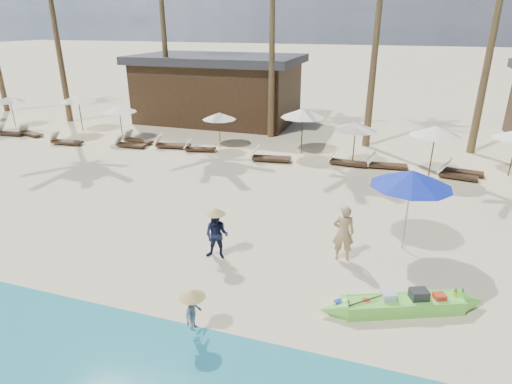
% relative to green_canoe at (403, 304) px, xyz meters
% --- Properties ---
extents(ground, '(240.00, 240.00, 0.00)m').
position_rel_green_canoe_xyz_m(ground, '(-4.19, 0.48, -0.19)').
color(ground, beige).
rests_on(ground, ground).
extents(green_canoe, '(4.24, 2.02, 0.57)m').
position_rel_green_canoe_xyz_m(green_canoe, '(0.00, 0.00, 0.00)').
color(green_canoe, '#69DC43').
rests_on(green_canoe, ground).
extents(tourist, '(0.69, 0.53, 1.68)m').
position_rel_green_canoe_xyz_m(tourist, '(-1.69, 1.97, 0.65)').
color(tourist, tan).
rests_on(tourist, ground).
extents(vendor_green, '(0.74, 0.59, 1.45)m').
position_rel_green_canoe_xyz_m(vendor_green, '(-5.12, 0.92, 0.53)').
color(vendor_green, '#141A39').
rests_on(vendor_green, ground).
extents(vendor_yellow, '(0.38, 0.59, 0.88)m').
position_rel_green_canoe_xyz_m(vendor_yellow, '(-4.29, -2.29, 0.43)').
color(vendor_yellow, gray).
rests_on(vendor_yellow, ground).
extents(blue_umbrella, '(2.31, 2.31, 2.48)m').
position_rel_green_canoe_xyz_m(blue_umbrella, '(-0.03, 3.15, 2.05)').
color(blue_umbrella, '#99999E').
rests_on(blue_umbrella, ground).
extents(resort_parasol_1, '(1.88, 1.88, 1.93)m').
position_rel_green_canoe_xyz_m(resort_parasol_1, '(-24.13, 12.17, 1.55)').
color(resort_parasol_1, '#392717').
rests_on(resort_parasol_1, ground).
extents(lounger_1_left, '(1.69, 0.69, 0.56)m').
position_rel_green_canoe_xyz_m(lounger_1_left, '(-22.47, 10.12, -0.01)').
color(lounger_1_left, '#392717').
rests_on(lounger_1_left, ground).
extents(lounger_1_right, '(1.79, 0.95, 0.58)m').
position_rel_green_canoe_xyz_m(lounger_1_right, '(-21.24, 10.48, 0.00)').
color(lounger_1_right, '#392717').
rests_on(lounger_1_right, ground).
extents(resort_parasol_2, '(2.19, 2.19, 2.26)m').
position_rel_green_canoe_xyz_m(resort_parasol_2, '(-19.06, 12.44, 1.84)').
color(resort_parasol_2, '#392717').
rests_on(resort_parasol_2, ground).
extents(lounger_2_left, '(1.86, 0.69, 0.62)m').
position_rel_green_canoe_xyz_m(lounger_2_left, '(-17.90, 9.55, 0.02)').
color(lounger_2_left, '#392717').
rests_on(lounger_2_left, ground).
extents(resort_parasol_3, '(1.93, 1.93, 1.98)m').
position_rel_green_canoe_xyz_m(resort_parasol_3, '(-15.48, 11.42, 1.60)').
color(resort_parasol_3, '#392717').
rests_on(resort_parasol_3, ground).
extents(lounger_3_left, '(1.86, 0.84, 0.61)m').
position_rel_green_canoe_xyz_m(lounger_3_left, '(-14.29, 11.03, 0.01)').
color(lounger_3_left, '#392717').
rests_on(lounger_3_left, ground).
extents(lounger_3_right, '(1.72, 0.57, 0.58)m').
position_rel_green_canoe_xyz_m(lounger_3_right, '(-14.18, 10.15, 0.00)').
color(lounger_3_right, '#392717').
rests_on(lounger_3_right, ground).
extents(resort_parasol_4, '(1.81, 1.81, 1.86)m').
position_rel_green_canoe_xyz_m(resort_parasol_4, '(-9.56, 11.81, 1.49)').
color(resort_parasol_4, '#392717').
rests_on(resort_parasol_4, ground).
extents(lounger_4_left, '(1.99, 0.90, 0.65)m').
position_rel_green_canoe_xyz_m(lounger_4_left, '(-11.98, 10.72, 0.03)').
color(lounger_4_left, '#392717').
rests_on(lounger_4_left, ground).
extents(lounger_4_right, '(1.72, 0.90, 0.56)m').
position_rel_green_canoe_xyz_m(lounger_4_right, '(-10.30, 10.60, -0.01)').
color(lounger_4_right, '#392717').
rests_on(lounger_4_right, ground).
extents(resort_parasol_5, '(2.24, 2.24, 2.31)m').
position_rel_green_canoe_xyz_m(resort_parasol_5, '(-5.11, 12.04, 1.89)').
color(resort_parasol_5, '#392717').
rests_on(resort_parasol_5, ground).
extents(lounger_5_left, '(2.03, 0.87, 0.67)m').
position_rel_green_canoe_xyz_m(lounger_5_left, '(-6.31, 10.13, 0.03)').
color(lounger_5_left, '#392717').
rests_on(lounger_5_left, ground).
extents(resort_parasol_6, '(2.02, 2.02, 2.08)m').
position_rel_green_canoe_xyz_m(resort_parasol_6, '(-2.36, 10.85, 1.69)').
color(resort_parasol_6, '#392717').
rests_on(resort_parasol_6, ground).
extents(lounger_6_left, '(1.86, 0.70, 0.62)m').
position_rel_green_canoe_xyz_m(lounger_6_left, '(-2.64, 10.67, 0.02)').
color(lounger_6_left, '#392717').
rests_on(lounger_6_left, ground).
extents(lounger_6_right, '(1.87, 0.74, 0.62)m').
position_rel_green_canoe_xyz_m(lounger_6_right, '(-0.88, 10.78, 0.02)').
color(lounger_6_right, '#392717').
rests_on(lounger_6_right, ground).
extents(resort_parasol_7, '(2.17, 2.17, 2.24)m').
position_rel_green_canoe_xyz_m(resort_parasol_7, '(1.03, 10.38, 1.83)').
color(resort_parasol_7, '#392717').
rests_on(resort_parasol_7, ground).
extents(lounger_7_left, '(1.69, 0.74, 0.56)m').
position_rel_green_canoe_xyz_m(lounger_7_left, '(2.09, 10.27, -0.01)').
color(lounger_7_left, '#392717').
rests_on(lounger_7_left, ground).
extents(lounger_7_right, '(1.80, 0.81, 0.59)m').
position_rel_green_canoe_xyz_m(lounger_7_right, '(2.35, 10.96, 0.01)').
color(lounger_7_right, '#392717').
rests_on(lounger_7_right, ground).
extents(pavilion_west, '(10.80, 6.60, 4.30)m').
position_rel_green_canoe_xyz_m(pavilion_west, '(-12.19, 17.98, 2.00)').
color(pavilion_west, '#392717').
rests_on(pavilion_west, ground).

